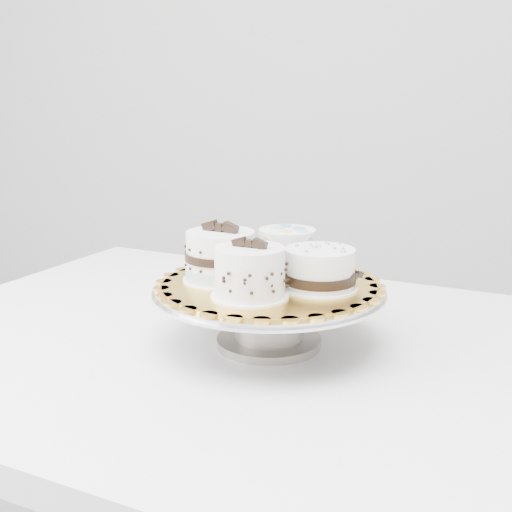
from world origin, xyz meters
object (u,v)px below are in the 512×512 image
(cake_dots, at_px, (287,249))
(cake_banded, at_px, (221,258))
(cake_board, at_px, (269,284))
(cake_ribbon, at_px, (320,270))
(cake_swirl, at_px, (250,274))
(table, at_px, (278,390))
(cake_stand, at_px, (269,305))

(cake_dots, bearing_deg, cake_banded, -156.67)
(cake_board, relative_size, cake_ribbon, 2.50)
(cake_swirl, relative_size, cake_banded, 0.91)
(cake_dots, bearing_deg, table, -107.43)
(cake_board, bearing_deg, cake_banded, -175.55)
(cake_board, xyz_separation_m, cake_dots, (0.01, 0.08, 0.04))
(cake_swirl, bearing_deg, cake_ribbon, 49.32)
(table, distance_m, cake_ribbon, 0.21)
(cake_swirl, xyz_separation_m, cake_dots, (0.01, 0.15, 0.00))
(table, relative_size, cake_banded, 11.34)
(cake_stand, bearing_deg, cake_banded, -175.55)
(cake_board, distance_m, cake_dots, 0.09)
(table, height_order, cake_banded, cake_banded)
(cake_stand, relative_size, cake_swirl, 3.15)
(cake_banded, height_order, cake_ribbon, cake_banded)
(cake_stand, height_order, cake_board, cake_board)
(cake_swirl, bearing_deg, cake_banded, 143.75)
(cake_dots, bearing_deg, cake_ribbon, -73.20)
(table, relative_size, cake_swirl, 12.52)
(table, xyz_separation_m, cake_dots, (-0.01, 0.08, 0.20))
(cake_stand, bearing_deg, cake_ribbon, -1.91)
(table, distance_m, cake_stand, 0.14)
(cake_stand, distance_m, cake_ribbon, 0.10)
(table, height_order, cake_swirl, cake_swirl)
(table, height_order, cake_stand, cake_stand)
(cake_board, distance_m, cake_swirl, 0.08)
(table, height_order, cake_board, cake_board)
(cake_board, bearing_deg, table, 14.30)
(table, bearing_deg, cake_stand, -157.24)
(cake_board, distance_m, cake_ribbon, 0.08)
(cake_board, bearing_deg, cake_ribbon, -1.91)
(cake_dots, distance_m, cake_ribbon, 0.11)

